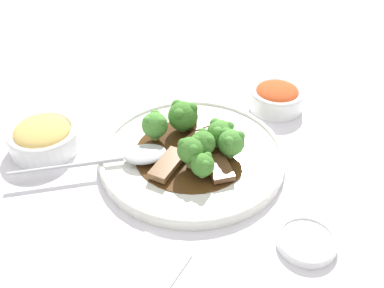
{
  "coord_description": "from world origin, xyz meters",
  "views": [
    {
      "loc": [
        0.53,
        0.21,
        0.49
      ],
      "look_at": [
        0.0,
        0.0,
        0.03
      ],
      "focal_mm": 42.0,
      "sensor_mm": 36.0,
      "label": 1
    }
  ],
  "objects_px": {
    "main_plate": "(192,155)",
    "beef_strip_2": "(194,140)",
    "broccoli_floret_0": "(183,115)",
    "broccoli_floret_6": "(231,142)",
    "broccoli_floret_1": "(191,150)",
    "broccoli_floret_3": "(220,132)",
    "broccoli_floret_4": "(203,165)",
    "broccoli_floret_2": "(203,143)",
    "broccoli_floret_5": "(155,125)",
    "sauce_dish": "(307,241)",
    "beef_strip_0": "(203,124)",
    "serving_spoon": "(134,156)",
    "side_bowl_kimchi": "(277,97)",
    "side_bowl_appetizer": "(43,136)",
    "beef_strip_1": "(168,164)",
    "beef_strip_3": "(219,168)"
  },
  "relations": [
    {
      "from": "sauce_dish",
      "to": "broccoli_floret_3",
      "type": "bearing_deg",
      "value": -128.44
    },
    {
      "from": "side_bowl_appetizer",
      "to": "sauce_dish",
      "type": "relative_size",
      "value": 1.45
    },
    {
      "from": "beef_strip_1",
      "to": "broccoli_floret_2",
      "type": "height_order",
      "value": "broccoli_floret_2"
    },
    {
      "from": "main_plate",
      "to": "serving_spoon",
      "type": "relative_size",
      "value": 1.38
    },
    {
      "from": "beef_strip_1",
      "to": "broccoli_floret_6",
      "type": "bearing_deg",
      "value": 127.4
    },
    {
      "from": "broccoli_floret_1",
      "to": "broccoli_floret_6",
      "type": "distance_m",
      "value": 0.07
    },
    {
      "from": "beef_strip_3",
      "to": "side_bowl_kimchi",
      "type": "distance_m",
      "value": 0.24
    },
    {
      "from": "broccoli_floret_1",
      "to": "broccoli_floret_5",
      "type": "height_order",
      "value": "broccoli_floret_1"
    },
    {
      "from": "broccoli_floret_2",
      "to": "beef_strip_0",
      "type": "bearing_deg",
      "value": -159.8
    },
    {
      "from": "beef_strip_0",
      "to": "beef_strip_2",
      "type": "bearing_deg",
      "value": 1.88
    },
    {
      "from": "broccoli_floret_6",
      "to": "beef_strip_0",
      "type": "bearing_deg",
      "value": -128.93
    },
    {
      "from": "beef_strip_2",
      "to": "broccoli_floret_2",
      "type": "bearing_deg",
      "value": 40.38
    },
    {
      "from": "broccoli_floret_1",
      "to": "broccoli_floret_2",
      "type": "relative_size",
      "value": 1.01
    },
    {
      "from": "broccoli_floret_0",
      "to": "broccoli_floret_3",
      "type": "distance_m",
      "value": 0.08
    },
    {
      "from": "broccoli_floret_4",
      "to": "broccoli_floret_6",
      "type": "xyz_separation_m",
      "value": [
        -0.06,
        0.03,
        0.01
      ]
    },
    {
      "from": "broccoli_floret_2",
      "to": "serving_spoon",
      "type": "distance_m",
      "value": 0.11
    },
    {
      "from": "beef_strip_3",
      "to": "broccoli_floret_4",
      "type": "relative_size",
      "value": 1.66
    },
    {
      "from": "beef_strip_0",
      "to": "broccoli_floret_6",
      "type": "height_order",
      "value": "broccoli_floret_6"
    },
    {
      "from": "broccoli_floret_1",
      "to": "broccoli_floret_5",
      "type": "bearing_deg",
      "value": -117.87
    },
    {
      "from": "broccoli_floret_1",
      "to": "broccoli_floret_3",
      "type": "distance_m",
      "value": 0.07
    },
    {
      "from": "broccoli_floret_1",
      "to": "broccoli_floret_5",
      "type": "relative_size",
      "value": 1.07
    },
    {
      "from": "broccoli_floret_0",
      "to": "broccoli_floret_5",
      "type": "bearing_deg",
      "value": -39.27
    },
    {
      "from": "broccoli_floret_2",
      "to": "broccoli_floret_6",
      "type": "height_order",
      "value": "broccoli_floret_2"
    },
    {
      "from": "serving_spoon",
      "to": "side_bowl_kimchi",
      "type": "bearing_deg",
      "value": 146.34
    },
    {
      "from": "broccoli_floret_5",
      "to": "sauce_dish",
      "type": "relative_size",
      "value": 0.6
    },
    {
      "from": "main_plate",
      "to": "broccoli_floret_0",
      "type": "relative_size",
      "value": 5.75
    },
    {
      "from": "beef_strip_0",
      "to": "side_bowl_appetizer",
      "type": "distance_m",
      "value": 0.27
    },
    {
      "from": "broccoli_floret_4",
      "to": "serving_spoon",
      "type": "xyz_separation_m",
      "value": [
        0.0,
        -0.12,
        -0.02
      ]
    },
    {
      "from": "main_plate",
      "to": "broccoli_floret_0",
      "type": "xyz_separation_m",
      "value": [
        -0.05,
        -0.04,
        0.04
      ]
    },
    {
      "from": "broccoli_floret_3",
      "to": "serving_spoon",
      "type": "height_order",
      "value": "broccoli_floret_3"
    },
    {
      "from": "broccoli_floret_0",
      "to": "broccoli_floret_2",
      "type": "distance_m",
      "value": 0.09
    },
    {
      "from": "broccoli_floret_4",
      "to": "beef_strip_0",
      "type": "bearing_deg",
      "value": -159.62
    },
    {
      "from": "broccoli_floret_1",
      "to": "broccoli_floret_5",
      "type": "xyz_separation_m",
      "value": [
        -0.04,
        -0.08,
        -0.0
      ]
    },
    {
      "from": "broccoli_floret_1",
      "to": "broccoli_floret_0",
      "type": "bearing_deg",
      "value": -150.16
    },
    {
      "from": "main_plate",
      "to": "beef_strip_2",
      "type": "bearing_deg",
      "value": -166.78
    },
    {
      "from": "beef_strip_3",
      "to": "broccoli_floret_2",
      "type": "distance_m",
      "value": 0.05
    },
    {
      "from": "side_bowl_kimchi",
      "to": "broccoli_floret_5",
      "type": "bearing_deg",
      "value": -39.8
    },
    {
      "from": "main_plate",
      "to": "broccoli_floret_1",
      "type": "xyz_separation_m",
      "value": [
        0.03,
        0.01,
        0.04
      ]
    },
    {
      "from": "broccoli_floret_1",
      "to": "broccoli_floret_4",
      "type": "bearing_deg",
      "value": 60.27
    },
    {
      "from": "broccoli_floret_3",
      "to": "side_bowl_appetizer",
      "type": "height_order",
      "value": "broccoli_floret_3"
    },
    {
      "from": "main_plate",
      "to": "beef_strip_0",
      "type": "xyz_separation_m",
      "value": [
        -0.07,
        -0.01,
        0.02
      ]
    },
    {
      "from": "main_plate",
      "to": "serving_spoon",
      "type": "distance_m",
      "value": 0.1
    },
    {
      "from": "broccoli_floret_0",
      "to": "broccoli_floret_6",
      "type": "distance_m",
      "value": 0.11
    },
    {
      "from": "main_plate",
      "to": "side_bowl_appetizer",
      "type": "xyz_separation_m",
      "value": [
        0.06,
        -0.25,
        0.01
      ]
    },
    {
      "from": "beef_strip_2",
      "to": "broccoli_floret_5",
      "type": "bearing_deg",
      "value": -79.8
    },
    {
      "from": "broccoli_floret_6",
      "to": "side_bowl_kimchi",
      "type": "bearing_deg",
      "value": 171.09
    },
    {
      "from": "broccoli_floret_5",
      "to": "side_bowl_appetizer",
      "type": "height_order",
      "value": "broccoli_floret_5"
    },
    {
      "from": "serving_spoon",
      "to": "side_bowl_kimchi",
      "type": "height_order",
      "value": "side_bowl_kimchi"
    },
    {
      "from": "beef_strip_2",
      "to": "beef_strip_1",
      "type": "bearing_deg",
      "value": -12.4
    },
    {
      "from": "main_plate",
      "to": "serving_spoon",
      "type": "bearing_deg",
      "value": -56.14
    }
  ]
}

